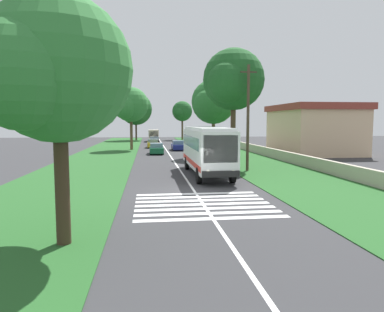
{
  "coord_description": "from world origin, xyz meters",
  "views": [
    {
      "loc": [
        -21.19,
        2.73,
        4.11
      ],
      "look_at": [
        5.23,
        -0.54,
        1.6
      ],
      "focal_mm": 33.44,
      "sensor_mm": 36.0,
      "label": 1
    }
  ],
  "objects_px": {
    "coach_bus": "(206,148)",
    "roadside_building": "(314,129)",
    "roadside_tree_left_0": "(135,110)",
    "roadside_tree_right_2": "(182,112)",
    "roadside_tree_right_0": "(232,81)",
    "trailing_car_3": "(154,141)",
    "roadside_tree_left_2": "(55,75)",
    "trailing_minibus_0": "(153,134)",
    "trailing_car_2": "(153,144)",
    "roadside_tree_right_1": "(212,103)",
    "utility_pole": "(248,117)",
    "trailing_car_0": "(156,149)",
    "trailing_car_1": "(178,146)",
    "roadside_tree_left_1": "(130,106)"
  },
  "relations": [
    {
      "from": "roadside_tree_right_1",
      "to": "utility_pole",
      "type": "height_order",
      "value": "roadside_tree_right_1"
    },
    {
      "from": "trailing_car_3",
      "to": "roadside_tree_left_0",
      "type": "bearing_deg",
      "value": 14.3
    },
    {
      "from": "roadside_tree_left_0",
      "to": "roadside_tree_right_2",
      "type": "distance_m",
      "value": 10.95
    },
    {
      "from": "trailing_car_3",
      "to": "roadside_tree_left_2",
      "type": "height_order",
      "value": "roadside_tree_left_2"
    },
    {
      "from": "trailing_car_0",
      "to": "roadside_tree_right_2",
      "type": "distance_m",
      "value": 38.89
    },
    {
      "from": "trailing_car_1",
      "to": "trailing_car_3",
      "type": "height_order",
      "value": "same"
    },
    {
      "from": "coach_bus",
      "to": "trailing_car_1",
      "type": "height_order",
      "value": "coach_bus"
    },
    {
      "from": "roadside_tree_right_2",
      "to": "trailing_minibus_0",
      "type": "bearing_deg",
      "value": 136.24
    },
    {
      "from": "trailing_car_2",
      "to": "roadside_tree_left_2",
      "type": "distance_m",
      "value": 46.69
    },
    {
      "from": "trailing_car_1",
      "to": "roadside_tree_right_0",
      "type": "bearing_deg",
      "value": -170.7
    },
    {
      "from": "coach_bus",
      "to": "roadside_tree_right_1",
      "type": "xyz_separation_m",
      "value": [
        14.7,
        -3.11,
        4.27
      ]
    },
    {
      "from": "roadside_tree_right_1",
      "to": "roadside_tree_left_2",
      "type": "bearing_deg",
      "value": 160.44
    },
    {
      "from": "coach_bus",
      "to": "trailing_minibus_0",
      "type": "relative_size",
      "value": 1.86
    },
    {
      "from": "coach_bus",
      "to": "roadside_building",
      "type": "xyz_separation_m",
      "value": [
        17.2,
        -17.1,
        1.1
      ]
    },
    {
      "from": "roadside_tree_left_1",
      "to": "trailing_car_0",
      "type": "bearing_deg",
      "value": -152.99
    },
    {
      "from": "trailing_car_1",
      "to": "roadside_tree_left_2",
      "type": "height_order",
      "value": "roadside_tree_left_2"
    },
    {
      "from": "trailing_car_2",
      "to": "roadside_tree_left_0",
      "type": "xyz_separation_m",
      "value": [
        24.34,
        3.58,
        6.35
      ]
    },
    {
      "from": "roadside_tree_left_1",
      "to": "utility_pole",
      "type": "relative_size",
      "value": 1.05
    },
    {
      "from": "utility_pole",
      "to": "trailing_car_0",
      "type": "bearing_deg",
      "value": 22.39
    },
    {
      "from": "roadside_tree_left_2",
      "to": "roadside_tree_right_2",
      "type": "height_order",
      "value": "roadside_tree_right_2"
    },
    {
      "from": "roadside_tree_left_0",
      "to": "roadside_building",
      "type": "distance_m",
      "value": 45.51
    },
    {
      "from": "roadside_tree_right_0",
      "to": "roadside_tree_right_1",
      "type": "height_order",
      "value": "roadside_tree_right_0"
    },
    {
      "from": "trailing_car_0",
      "to": "trailing_car_2",
      "type": "distance_m",
      "value": 11.81
    },
    {
      "from": "trailing_minibus_0",
      "to": "roadside_tree_right_0",
      "type": "xyz_separation_m",
      "value": [
        -44.78,
        -6.52,
        6.33
      ]
    },
    {
      "from": "roadside_tree_left_0",
      "to": "roadside_tree_right_0",
      "type": "distance_m",
      "value": 51.34
    },
    {
      "from": "coach_bus",
      "to": "roadside_tree_right_2",
      "type": "height_order",
      "value": "roadside_tree_right_2"
    },
    {
      "from": "roadside_tree_left_1",
      "to": "roadside_tree_left_2",
      "type": "xyz_separation_m",
      "value": [
        -41.71,
        0.38,
        -0.93
      ]
    },
    {
      "from": "trailing_car_0",
      "to": "roadside_tree_left_2",
      "type": "xyz_separation_m",
      "value": [
        -34.46,
        4.08,
        4.99
      ]
    },
    {
      "from": "roadside_tree_left_1",
      "to": "trailing_minibus_0",
      "type": "bearing_deg",
      "value": -9.21
    },
    {
      "from": "utility_pole",
      "to": "roadside_tree_right_1",
      "type": "bearing_deg",
      "value": 3.01
    },
    {
      "from": "coach_bus",
      "to": "roadside_tree_right_2",
      "type": "relative_size",
      "value": 1.23
    },
    {
      "from": "trailing_car_3",
      "to": "trailing_car_1",
      "type": "bearing_deg",
      "value": -167.42
    },
    {
      "from": "trailing_car_3",
      "to": "roadside_tree_left_2",
      "type": "bearing_deg",
      "value": 175.67
    },
    {
      "from": "roadside_tree_left_0",
      "to": "roadside_tree_left_1",
      "type": "distance_m",
      "value": 28.9
    },
    {
      "from": "trailing_car_3",
      "to": "roadside_tree_right_0",
      "type": "distance_m",
      "value": 35.99
    },
    {
      "from": "roadside_tree_right_0",
      "to": "roadside_tree_right_2",
      "type": "distance_m",
      "value": 51.92
    },
    {
      "from": "roadside_tree_left_2",
      "to": "roadside_building",
      "type": "xyz_separation_m",
      "value": [
        32.39,
        -24.61,
        -2.41
      ]
    },
    {
      "from": "roadside_tree_right_1",
      "to": "utility_pole",
      "type": "relative_size",
      "value": 1.04
    },
    {
      "from": "trailing_car_2",
      "to": "coach_bus",
      "type": "bearing_deg",
      "value": -173.15
    },
    {
      "from": "roadside_tree_left_2",
      "to": "roadside_building",
      "type": "distance_m",
      "value": 40.75
    },
    {
      "from": "roadside_tree_left_1",
      "to": "coach_bus",
      "type": "bearing_deg",
      "value": -164.96
    },
    {
      "from": "roadside_tree_left_0",
      "to": "trailing_minibus_0",
      "type": "bearing_deg",
      "value": -143.86
    },
    {
      "from": "roadside_tree_right_1",
      "to": "roadside_building",
      "type": "xyz_separation_m",
      "value": [
        2.5,
        -13.99,
        -3.16
      ]
    },
    {
      "from": "trailing_car_0",
      "to": "trailing_minibus_0",
      "type": "relative_size",
      "value": 0.72
    },
    {
      "from": "roadside_tree_right_0",
      "to": "utility_pole",
      "type": "relative_size",
      "value": 1.23
    },
    {
      "from": "roadside_tree_left_0",
      "to": "roadside_building",
      "type": "height_order",
      "value": "roadside_tree_left_0"
    },
    {
      "from": "coach_bus",
      "to": "roadside_tree_left_0",
      "type": "distance_m",
      "value": 56.11
    },
    {
      "from": "roadside_tree_right_0",
      "to": "roadside_tree_right_1",
      "type": "xyz_separation_m",
      "value": [
        9.52,
        0.09,
        -1.46
      ]
    },
    {
      "from": "roadside_tree_right_0",
      "to": "trailing_car_3",
      "type": "bearing_deg",
      "value": 10.69
    },
    {
      "from": "trailing_car_2",
      "to": "roadside_tree_right_1",
      "type": "bearing_deg",
      "value": -157.32
    }
  ]
}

